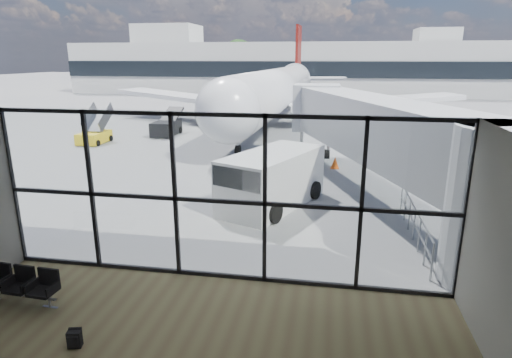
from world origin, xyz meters
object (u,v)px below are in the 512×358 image
(service_van, at_px, (271,179))
(belt_loader, at_px, (167,127))
(seating_row, at_px, (22,283))
(airliner, at_px, (277,90))
(mobile_stairs, at_px, (95,136))
(backpack, at_px, (74,339))

(service_van, height_order, belt_loader, service_van)
(seating_row, xyz_separation_m, airliner, (2.32, 30.86, 2.43))
(seating_row, bearing_deg, mobile_stairs, 118.72)
(seating_row, xyz_separation_m, belt_loader, (-5.16, 22.83, 0.15))
(backpack, bearing_deg, airliner, 76.49)
(backpack, bearing_deg, belt_loader, 93.62)
(backpack, relative_size, mobile_stairs, 0.13)
(seating_row, height_order, mobile_stairs, mobile_stairs)
(backpack, relative_size, airliner, 0.01)
(service_van, bearing_deg, mobile_stairs, 165.34)
(seating_row, height_order, airliner, airliner)
(airliner, height_order, mobile_stairs, airliner)
(seating_row, distance_m, service_van, 9.47)
(backpack, xyz_separation_m, airliner, (0.06, 32.27, 2.72))
(seating_row, relative_size, service_van, 0.37)
(belt_loader, relative_size, mobile_stairs, 1.35)
(airliner, height_order, service_van, airliner)
(mobile_stairs, bearing_deg, airliner, 45.15)
(belt_loader, bearing_deg, airliner, 46.24)
(belt_loader, bearing_deg, mobile_stairs, -135.22)
(backpack, distance_m, mobile_stairs, 23.24)
(service_van, distance_m, belt_loader, 17.98)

